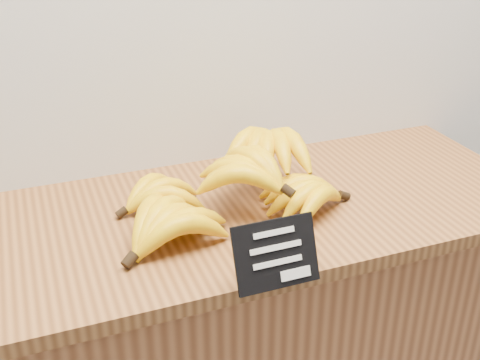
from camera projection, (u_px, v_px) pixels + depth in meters
counter_top at (232, 214)px, 1.28m from camera, size 1.35×0.54×0.03m
chalkboard_sign at (276, 254)px, 1.01m from camera, size 0.15×0.05×0.11m
banana_pile at (231, 185)px, 1.24m from camera, size 0.53×0.35×0.13m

